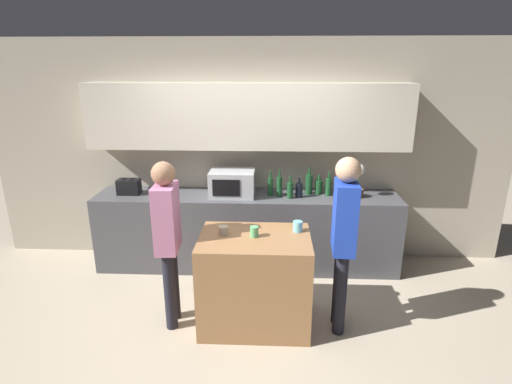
% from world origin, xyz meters
% --- Properties ---
extents(ground_plane, '(14.00, 14.00, 0.00)m').
position_xyz_m(ground_plane, '(0.00, 0.00, 0.00)').
color(ground_plane, '#BCAD93').
extents(back_wall, '(6.40, 0.40, 2.70)m').
position_xyz_m(back_wall, '(0.00, 1.66, 1.54)').
color(back_wall, '#B2A893').
rests_on(back_wall, ground_plane).
extents(back_counter, '(3.60, 0.62, 0.92)m').
position_xyz_m(back_counter, '(0.00, 1.39, 0.46)').
color(back_counter, '#4C4C51').
rests_on(back_counter, ground_plane).
extents(kitchen_island, '(1.02, 0.72, 0.90)m').
position_xyz_m(kitchen_island, '(0.15, 0.23, 0.45)').
color(kitchen_island, '#996B42').
rests_on(kitchen_island, ground_plane).
extents(microwave, '(0.52, 0.39, 0.30)m').
position_xyz_m(microwave, '(-0.17, 1.37, 1.07)').
color(microwave, '#B7BABC').
rests_on(microwave, back_counter).
extents(toaster, '(0.26, 0.16, 0.18)m').
position_xyz_m(toaster, '(-1.41, 1.38, 1.01)').
color(toaster, black).
rests_on(toaster, back_counter).
extents(potted_plant, '(0.14, 0.14, 0.40)m').
position_xyz_m(potted_plant, '(1.29, 1.38, 1.11)').
color(potted_plant, brown).
rests_on(potted_plant, back_counter).
extents(bottle_0, '(0.06, 0.06, 0.30)m').
position_xyz_m(bottle_0, '(0.28, 1.39, 1.03)').
color(bottle_0, '#194723').
rests_on(bottle_0, back_counter).
extents(bottle_1, '(0.06, 0.06, 0.32)m').
position_xyz_m(bottle_1, '(0.38, 1.37, 1.04)').
color(bottle_1, '#194723').
rests_on(bottle_1, back_counter).
extents(bottle_2, '(0.07, 0.07, 0.26)m').
position_xyz_m(bottle_2, '(0.51, 1.30, 1.02)').
color(bottle_2, '#194723').
rests_on(bottle_2, back_counter).
extents(bottle_3, '(0.08, 0.08, 0.24)m').
position_xyz_m(bottle_3, '(0.61, 1.34, 1.01)').
color(bottle_3, black).
rests_on(bottle_3, back_counter).
extents(bottle_4, '(0.08, 0.08, 0.33)m').
position_xyz_m(bottle_4, '(0.74, 1.48, 1.04)').
color(bottle_4, '#194723').
rests_on(bottle_4, back_counter).
extents(bottle_5, '(0.09, 0.09, 0.23)m').
position_xyz_m(bottle_5, '(0.85, 1.49, 1.00)').
color(bottle_5, '#194723').
rests_on(bottle_5, back_counter).
extents(bottle_6, '(0.07, 0.07, 0.29)m').
position_xyz_m(bottle_6, '(0.96, 1.42, 1.03)').
color(bottle_6, '#194723').
rests_on(bottle_6, back_counter).
extents(bottle_7, '(0.08, 0.08, 0.22)m').
position_xyz_m(bottle_7, '(1.06, 1.44, 1.00)').
color(bottle_7, maroon).
rests_on(bottle_7, back_counter).
extents(cup_0, '(0.09, 0.09, 0.10)m').
position_xyz_m(cup_0, '(0.54, 0.38, 0.95)').
color(cup_0, '#72C4C2').
rests_on(cup_0, kitchen_island).
extents(cup_1, '(0.09, 0.09, 0.08)m').
position_xyz_m(cup_1, '(-0.14, 0.28, 0.94)').
color(cup_1, '#ACA18B').
rests_on(cup_1, kitchen_island).
extents(cup_2, '(0.08, 0.08, 0.10)m').
position_xyz_m(cup_2, '(0.14, 0.24, 0.95)').
color(cup_2, '#5DB26E').
rests_on(cup_2, kitchen_island).
extents(person_left, '(0.21, 0.35, 1.60)m').
position_xyz_m(person_left, '(-0.64, 0.19, 0.95)').
color(person_left, black).
rests_on(person_left, ground_plane).
extents(person_center, '(0.22, 0.35, 1.66)m').
position_xyz_m(person_center, '(0.94, 0.18, 0.99)').
color(person_center, black).
rests_on(person_center, ground_plane).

